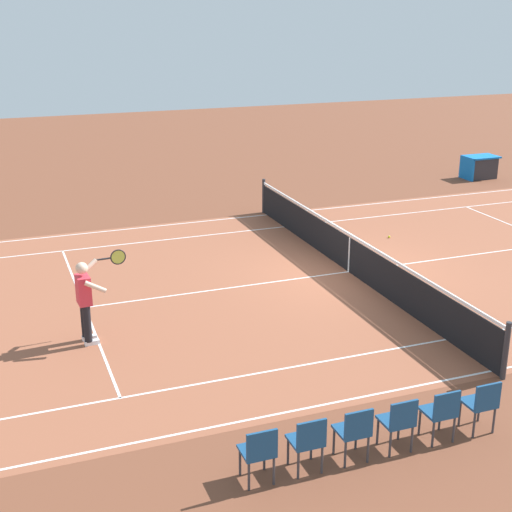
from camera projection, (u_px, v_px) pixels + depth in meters
ground_plane at (349, 272)px, 17.92m from camera, size 60.00×60.00×0.00m
court_slab at (349, 272)px, 17.92m from camera, size 24.20×11.40×0.00m
court_line_markings at (349, 272)px, 17.92m from camera, size 23.85×11.05×0.01m
tennis_net at (350, 253)px, 17.76m from camera, size 0.10×11.70×1.08m
tennis_player_near at (86, 298)px, 13.88m from camera, size 1.05×0.78×1.70m
tennis_ball at (389, 237)px, 20.52m from camera, size 0.07×0.07×0.07m
spectator_chair_0 at (482, 402)px, 11.03m from camera, size 0.44×0.44×0.88m
spectator_chair_1 at (441, 411)px, 10.79m from camera, size 0.44×0.44×0.88m
spectator_chair_2 at (399, 420)px, 10.55m from camera, size 0.44×0.44×0.88m
spectator_chair_3 at (354, 430)px, 10.31m from camera, size 0.44×0.44×0.88m
spectator_chair_4 at (308, 440)px, 10.07m from camera, size 0.44×0.44×0.88m
spectator_chair_5 at (259, 451)px, 9.83m from camera, size 0.44×0.44×0.88m
equipment_cart_tarped at (479, 167)px, 27.49m from camera, size 1.25×0.84×0.85m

